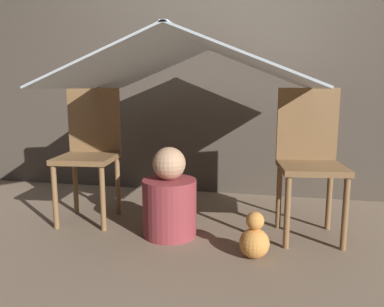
{
  "coord_description": "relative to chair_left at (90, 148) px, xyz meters",
  "views": [
    {
      "loc": [
        0.5,
        -2.14,
        0.94
      ],
      "look_at": [
        0.0,
        0.23,
        0.52
      ],
      "focal_mm": 35.0,
      "sensor_mm": 36.0,
      "label": 1
    }
  ],
  "objects": [
    {
      "name": "ground_plane",
      "position": [
        0.76,
        -0.3,
        -0.52
      ],
      "size": [
        8.8,
        8.8,
        0.0
      ],
      "primitive_type": "plane",
      "color": "#7A6651"
    },
    {
      "name": "wall_back",
      "position": [
        0.76,
        0.88,
        0.73
      ],
      "size": [
        7.0,
        0.05,
        2.5
      ],
      "color": "#4C4238",
      "rests_on": "ground_plane"
    },
    {
      "name": "chair_left",
      "position": [
        0.0,
        0.0,
        0.0
      ],
      "size": [
        0.42,
        0.42,
        0.95
      ],
      "rotation": [
        0.0,
        0.0,
        0.1
      ],
      "color": "brown",
      "rests_on": "ground_plane"
    },
    {
      "name": "chair_right",
      "position": [
        1.51,
        -0.0,
        0.0
      ],
      "size": [
        0.43,
        0.43,
        0.95
      ],
      "rotation": [
        0.0,
        0.0,
        0.13
      ],
      "color": "brown",
      "rests_on": "ground_plane"
    },
    {
      "name": "sheet_canopy",
      "position": [
        0.76,
        -0.07,
        0.58
      ],
      "size": [
        1.52,
        1.31,
        0.31
      ],
      "color": "silver"
    },
    {
      "name": "person_front",
      "position": [
        0.64,
        -0.2,
        -0.29
      ],
      "size": [
        0.35,
        0.35,
        0.58
      ],
      "color": "maroon",
      "rests_on": "ground_plane"
    },
    {
      "name": "plush_toy",
      "position": [
        1.2,
        -0.43,
        -0.41
      ],
      "size": [
        0.17,
        0.17,
        0.27
      ],
      "color": "#D88C3F",
      "rests_on": "ground_plane"
    }
  ]
}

